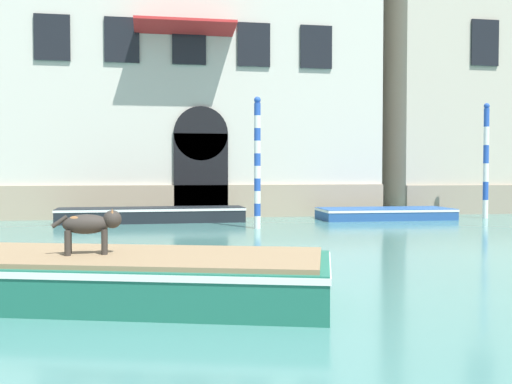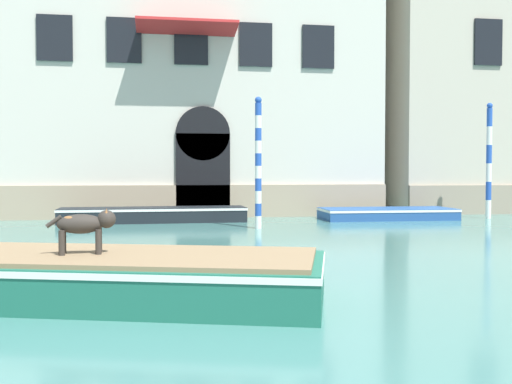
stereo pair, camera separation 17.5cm
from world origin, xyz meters
TOP-DOWN VIEW (x-y plane):
  - boat_foreground at (1.22, 7.00)m, footprint 8.13×4.38m
  - dog_on_deck at (1.87, 6.73)m, footprint 0.92×0.30m
  - boat_moored_near_palazzo at (2.67, 19.06)m, footprint 6.31×1.56m
  - boat_moored_far at (10.98, 18.92)m, footprint 4.80×2.01m
  - mooring_pole_0 at (14.80, 18.69)m, footprint 0.21×0.21m
  - mooring_pole_4 at (5.82, 16.28)m, footprint 0.20×0.20m

SIDE VIEW (x-z plane):
  - boat_moored_far at x=10.98m, z-range 0.01..0.41m
  - boat_moored_near_palazzo at x=2.67m, z-range 0.01..0.52m
  - boat_foreground at x=1.22m, z-range 0.02..0.66m
  - dog_on_deck at x=1.87m, z-range 0.73..1.34m
  - mooring_pole_4 at x=5.82m, z-range 0.02..4.01m
  - mooring_pole_0 at x=14.80m, z-range 0.02..4.25m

